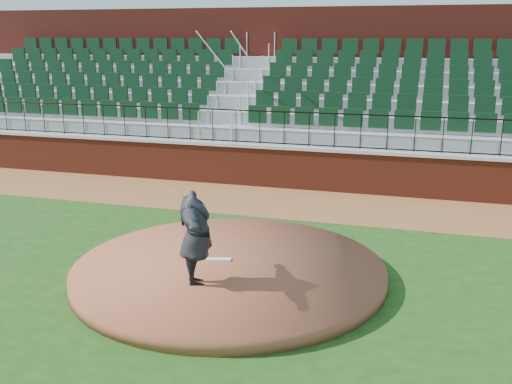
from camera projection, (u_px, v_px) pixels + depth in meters
ground at (234, 276)px, 11.54m from camera, size 90.00×90.00×0.00m
warning_track at (296, 203)px, 16.55m from camera, size 34.00×3.20×0.01m
field_wall at (308, 170)px, 17.88m from camera, size 34.00×0.35×1.20m
wall_cap at (309, 148)px, 17.71m from camera, size 34.00×0.45×0.10m
wall_railing at (309, 130)px, 17.57m from camera, size 34.00×0.05×1.00m
seating_stands at (326, 103)px, 19.97m from camera, size 34.00×5.10×4.60m
concourse_wall at (339, 83)px, 22.45m from camera, size 34.00×0.50×5.50m
pitchers_mound at (229, 271)px, 11.47m from camera, size 5.96×5.96×0.25m
pitching_rubber at (217, 260)px, 11.65m from camera, size 0.55×0.27×0.04m
pitcher at (196, 237)px, 10.39m from camera, size 1.44×2.13×1.70m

